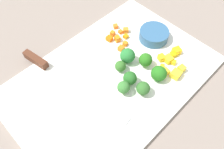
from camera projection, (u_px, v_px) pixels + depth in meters
The scene contains 30 objects.
ground_plane at pixel (112, 79), 0.62m from camera, with size 4.00×4.00×0.00m, color gray.
cutting_board at pixel (112, 78), 0.62m from camera, with size 0.56×0.37×0.01m, color white.
prep_bowl at pixel (154, 35), 0.68m from camera, with size 0.09×0.09×0.03m, color #325E89.
chef_knife at pixel (52, 71), 0.61m from camera, with size 0.08×0.35×0.02m.
carrot_dice_0 at pixel (121, 32), 0.70m from camera, with size 0.01×0.01×0.01m, color orange.
carrot_dice_1 at pixel (113, 33), 0.69m from camera, with size 0.01×0.01×0.01m, color orange.
carrot_dice_2 at pixel (125, 44), 0.67m from camera, with size 0.01×0.01×0.01m, color orange.
carrot_dice_3 at pixel (121, 49), 0.66m from camera, with size 0.02×0.01×0.01m, color orange.
carrot_dice_4 at pixel (109, 39), 0.68m from camera, with size 0.02×0.02×0.01m, color orange.
carrot_dice_5 at pixel (116, 26), 0.71m from camera, with size 0.01×0.01×0.01m, color orange.
carrot_dice_6 at pixel (126, 36), 0.69m from camera, with size 0.01×0.01×0.01m, color orange.
carrot_dice_7 at pixel (117, 39), 0.68m from camera, with size 0.01×0.02×0.02m, color orange.
carrot_dice_8 at pixel (126, 30), 0.70m from camera, with size 0.01×0.02×0.01m, color orange.
pepper_dice_0 at pixel (176, 74), 0.60m from camera, with size 0.02×0.02×0.02m, color yellow.
pepper_dice_1 at pixel (174, 62), 0.63m from camera, with size 0.01×0.01×0.01m, color yellow.
pepper_dice_2 at pixel (181, 69), 0.61m from camera, with size 0.02×0.02×0.02m, color yellow.
pepper_dice_3 at pixel (166, 72), 0.61m from camera, with size 0.02×0.01×0.01m, color yellow.
pepper_dice_4 at pixel (174, 54), 0.65m from camera, with size 0.02×0.02×0.01m, color yellow.
pepper_dice_5 at pixel (162, 67), 0.62m from camera, with size 0.01×0.01×0.01m, color yellow.
pepper_dice_6 at pixel (161, 58), 0.64m from camera, with size 0.02×0.02×0.02m, color yellow.
pepper_dice_7 at pixel (177, 51), 0.65m from camera, with size 0.02×0.02×0.02m, color yellow.
pepper_dice_8 at pixel (168, 59), 0.63m from camera, with size 0.02×0.02×0.02m, color yellow.
pepper_dice_9 at pixel (157, 75), 0.61m from camera, with size 0.01×0.02×0.01m, color yellow.
broccoli_floret_0 at pixel (143, 88), 0.56m from camera, with size 0.03×0.03×0.04m.
broccoli_floret_1 at pixel (119, 65), 0.61m from camera, with size 0.03×0.03×0.03m.
broccoli_floret_2 at pixel (146, 60), 0.61m from camera, with size 0.04×0.04×0.04m.
broccoli_floret_3 at pixel (130, 78), 0.58m from camera, with size 0.04×0.04×0.04m.
broccoli_floret_4 at pixel (159, 74), 0.59m from camera, with size 0.04×0.04×0.04m.
broccoli_floret_5 at pixel (128, 56), 0.62m from camera, with size 0.04×0.04×0.05m.
broccoli_floret_6 at pixel (124, 87), 0.56m from camera, with size 0.03×0.03×0.04m.
Camera 1 is at (0.24, 0.24, 0.52)m, focal length 36.33 mm.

